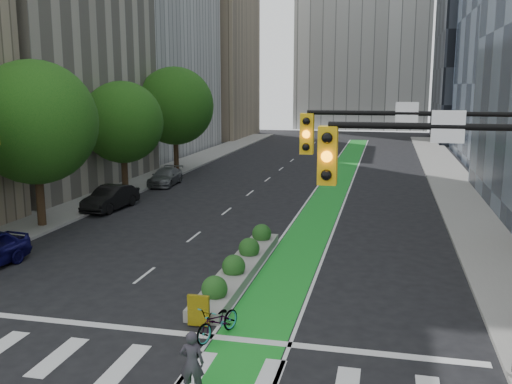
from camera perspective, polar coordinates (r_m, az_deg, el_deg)
The scene contains 15 objects.
ground at distance 17.40m, azimuth -11.58°, elevation -15.08°, with size 160.00×160.00×0.00m, color black.
sidewalk_left at distance 43.97m, azimuth -12.16°, elevation 0.74°, with size 3.60×90.00×0.15m, color gray.
sidewalk_right at distance 40.20m, azimuth 19.99°, elevation -0.60°, with size 3.60×90.00×0.15m, color gray.
bike_lane_paint at distance 44.97m, azimuth 8.04°, elevation 1.00°, with size 2.20×70.00×0.01m, color #1B9628.
building_tan_far at distance 84.70m, azimuth -5.63°, elevation 14.38°, with size 14.00×16.00×26.00m, color tan.
building_dark_end at distance 83.50m, azimuth 22.83°, elevation 14.36°, with size 14.00×18.00×28.00m, color black.
tree_mid at distance 31.68m, azimuth -21.23°, elevation 6.48°, with size 6.40×6.40×8.78m.
tree_midfar at distance 40.37m, azimuth -13.20°, elevation 6.79°, with size 5.60×5.60×7.76m.
tree_far at distance 49.50m, azimuth -8.11°, elevation 8.50°, with size 6.60×6.60×9.00m.
signal_right at distance 15.02m, azimuth 20.20°, elevation -0.31°, with size 5.82×0.51×7.20m.
median_planter at distance 23.06m, azimuth -1.56°, elevation -7.32°, with size 1.20×10.26×1.10m.
bicycle at distance 17.58m, azimuth -3.83°, elevation -12.78°, with size 0.67×1.93×1.02m, color gray.
cyclist at distance 14.57m, azimuth -6.42°, elevation -16.63°, with size 0.60×0.40×1.66m, color #332F39.
parked_car_left_mid at distance 35.69m, azimuth -14.34°, elevation -0.58°, with size 1.54×4.42×1.45m, color black.
parked_car_left_far at distance 43.63m, azimuth -9.04°, elevation 1.52°, with size 1.78×4.39×1.27m, color #595C5E.
Camera 1 is at (6.73, -14.18, 7.50)m, focal length 40.00 mm.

